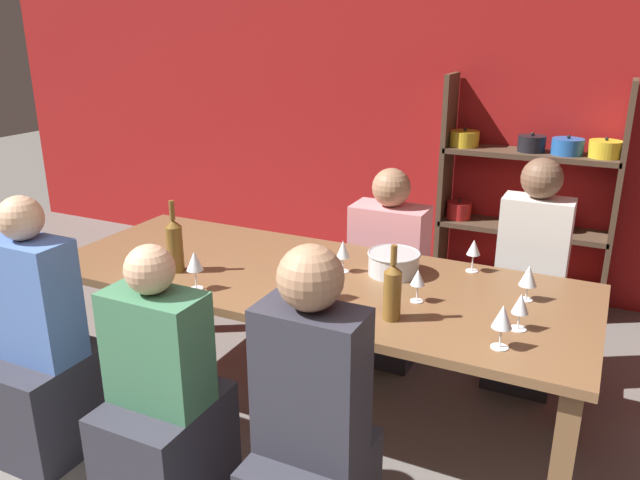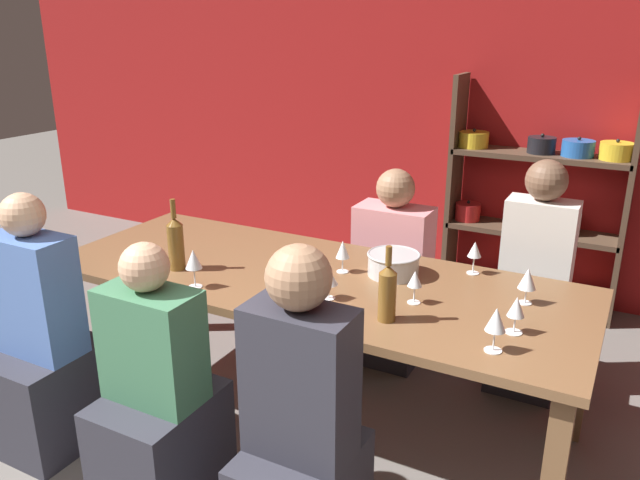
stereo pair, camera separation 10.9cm
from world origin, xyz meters
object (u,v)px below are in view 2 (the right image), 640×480
(person_far_b, at_px, (392,288))
(person_near_c, at_px, (301,450))
(shelf_unit, at_px, (536,216))
(mixing_bowl, at_px, (393,263))
(person_near_b, at_px, (158,410))
(dining_table, at_px, (310,290))
(wine_glass_red_c, at_px, (527,280))
(person_near_a, at_px, (46,357))
(wine_glass_empty_b, at_px, (193,260))
(wine_glass_red_e, at_px, (496,321))
(wine_bottle_green, at_px, (176,242))
(wine_bottle_dark, at_px, (387,292))
(wine_glass_empty_c, at_px, (415,280))
(wine_glass_red_d, at_px, (475,251))
(wine_glass_red_a, at_px, (343,251))
(wine_glass_red_b, at_px, (516,308))
(wine_glass_empty_a, at_px, (329,277))
(cell_phone, at_px, (141,271))
(person_far_a, at_px, (532,303))

(person_far_b, bearing_deg, person_near_c, 100.48)
(shelf_unit, height_order, person_far_b, shelf_unit)
(mixing_bowl, relative_size, person_near_b, 0.22)
(dining_table, distance_m, wine_glass_red_c, 1.01)
(person_near_c, bearing_deg, shelf_unit, 83.28)
(person_near_b, height_order, person_far_b, same)
(person_near_a, bearing_deg, person_near_b, -2.64)
(wine_glass_empty_b, relative_size, wine_glass_red_e, 1.04)
(person_far_b, bearing_deg, person_near_a, 55.92)
(wine_bottle_green, height_order, person_near_a, person_near_a)
(shelf_unit, height_order, wine_bottle_dark, shelf_unit)
(wine_glass_empty_b, xyz_separation_m, person_far_b, (0.51, 1.19, -0.49))
(wine_glass_empty_c, bearing_deg, mixing_bowl, 127.72)
(wine_bottle_green, bearing_deg, wine_glass_red_d, 25.64)
(dining_table, xyz_separation_m, person_near_b, (-0.27, -0.82, -0.28))
(wine_glass_red_a, bearing_deg, wine_glass_red_b, -16.34)
(wine_glass_red_a, bearing_deg, wine_glass_red_d, 26.32)
(mixing_bowl, height_order, wine_glass_empty_a, wine_glass_empty_a)
(dining_table, bearing_deg, mixing_bowl, 28.69)
(wine_glass_red_d, height_order, cell_phone, wine_glass_red_d)
(wine_glass_red_c, xyz_separation_m, wine_glass_red_d, (-0.29, 0.24, 0.01))
(wine_bottle_dark, bearing_deg, dining_table, 151.46)
(wine_bottle_dark, relative_size, person_far_b, 0.28)
(wine_glass_red_e, bearing_deg, person_far_a, 91.85)
(person_near_b, bearing_deg, shelf_unit, 69.84)
(wine_glass_empty_c, relative_size, person_near_b, 0.13)
(dining_table, relative_size, wine_glass_red_c, 16.07)
(wine_glass_red_a, height_order, person_near_c, person_near_c)
(wine_bottle_green, relative_size, wine_bottle_dark, 1.11)
(wine_glass_red_b, bearing_deg, person_far_b, 132.59)
(wine_glass_red_a, height_order, person_far_b, person_far_b)
(wine_glass_empty_b, xyz_separation_m, wine_glass_red_e, (1.36, 0.05, -0.01))
(wine_glass_red_b, xyz_separation_m, wine_glass_empty_c, (-0.44, 0.08, 0.00))
(wine_bottle_green, xyz_separation_m, wine_glass_red_e, (1.58, -0.09, -0.02))
(wine_glass_red_c, bearing_deg, shelf_unit, 98.02)
(person_near_b, bearing_deg, wine_glass_empty_b, 106.78)
(wine_glass_empty_a, xyz_separation_m, wine_glass_empty_b, (-0.60, -0.18, 0.03))
(wine_glass_red_a, relative_size, wine_glass_red_e, 0.92)
(wine_bottle_green, distance_m, person_far_a, 1.92)
(wine_glass_red_e, bearing_deg, wine_glass_red_b, 78.49)
(wine_glass_red_a, relative_size, wine_glass_empty_b, 0.88)
(wine_glass_red_a, xyz_separation_m, wine_glass_red_b, (0.88, -0.26, -0.01))
(wine_glass_empty_c, distance_m, person_far_b, 1.09)
(wine_glass_empty_a, relative_size, cell_phone, 0.91)
(mixing_bowl, height_order, person_near_b, person_near_b)
(wine_glass_red_e, relative_size, person_near_a, 0.14)
(mixing_bowl, height_order, cell_phone, mixing_bowl)
(mixing_bowl, height_order, wine_bottle_green, wine_bottle_green)
(person_near_c, bearing_deg, person_far_b, 100.48)
(wine_glass_red_c, distance_m, wine_glass_red_d, 0.38)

